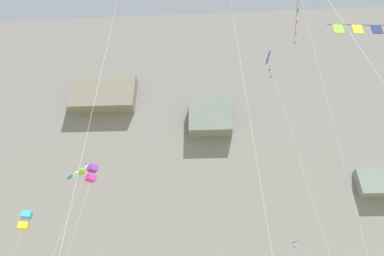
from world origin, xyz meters
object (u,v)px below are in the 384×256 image
at_px(kite_diamond_mid_right, 269,61).
at_px(kite_box_high_right, 92,173).
at_px(kite_windsock_low_right, 82,172).
at_px(kite_box_far_right, 25,221).
at_px(kite_delta_upper_right, 294,253).
at_px(kite_banner_near_cliff, 299,27).

bearing_deg(kite_diamond_mid_right, kite_box_high_right, 163.90).
bearing_deg(kite_box_high_right, kite_windsock_low_right, 127.55).
height_order(kite_diamond_mid_right, kite_box_far_right, kite_diamond_mid_right).
distance_m(kite_box_high_right, kite_delta_upper_right, 24.36).
distance_m(kite_windsock_low_right, kite_diamond_mid_right, 27.95).
bearing_deg(kite_banner_near_cliff, kite_delta_upper_right, 100.00).
xyz_separation_m(kite_delta_upper_right, kite_windsock_low_right, (-24.67, 5.44, 11.97)).
bearing_deg(kite_box_far_right, kite_delta_upper_right, -3.19).
bearing_deg(kite_banner_near_cliff, kite_box_high_right, 152.59).
bearing_deg(kite_diamond_mid_right, kite_windsock_low_right, 158.44).
bearing_deg(kite_delta_upper_right, kite_diamond_mid_right, -93.35).
relative_size(kite_delta_upper_right, kite_windsock_low_right, 0.48).
height_order(kite_banner_near_cliff, kite_diamond_mid_right, kite_diamond_mid_right).
bearing_deg(kite_delta_upper_right, kite_box_high_right, 174.57).
bearing_deg(kite_box_high_right, kite_box_far_right, -175.37).
height_order(kite_box_high_right, kite_delta_upper_right, kite_box_high_right).
relative_size(kite_delta_upper_right, kite_box_far_right, 0.71).
bearing_deg(kite_diamond_mid_right, kite_box_far_right, 168.39).
xyz_separation_m(kite_delta_upper_right, kite_diamond_mid_right, (-0.25, -4.21, 21.53)).
relative_size(kite_diamond_mid_right, kite_box_far_right, 2.19).
bearing_deg(kite_windsock_low_right, kite_banner_near_cliff, -30.73).
bearing_deg(kite_windsock_low_right, kite_diamond_mid_right, -21.56).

